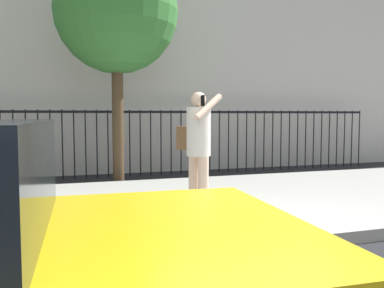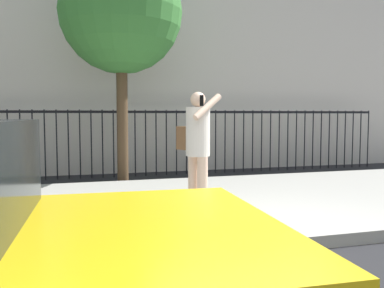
% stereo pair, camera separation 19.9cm
% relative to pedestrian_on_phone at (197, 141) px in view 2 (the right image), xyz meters
% --- Properties ---
extents(ground_plane, '(60.00, 60.00, 0.00)m').
position_rel_pedestrian_on_phone_xyz_m(ground_plane, '(0.37, -1.67, -1.11)').
color(ground_plane, black).
extents(sidewalk, '(28.00, 4.40, 0.15)m').
position_rel_pedestrian_on_phone_xyz_m(sidewalk, '(0.37, 0.53, -1.03)').
color(sidewalk, '#9E9B93').
rests_on(sidewalk, ground).
extents(iron_fence, '(12.03, 0.04, 1.60)m').
position_rel_pedestrian_on_phone_xyz_m(iron_fence, '(0.37, 4.23, -0.09)').
color(iron_fence, black).
rests_on(iron_fence, ground).
extents(pedestrian_on_phone, '(0.55, 0.72, 1.65)m').
position_rel_pedestrian_on_phone_xyz_m(pedestrian_on_phone, '(0.00, 0.00, 0.00)').
color(pedestrian_on_phone, beige).
rests_on(pedestrian_on_phone, sidewalk).
extents(street_tree_mid, '(2.54, 2.54, 4.87)m').
position_rel_pedestrian_on_phone_xyz_m(street_tree_mid, '(-0.69, 3.17, 2.48)').
color(street_tree_mid, '#4C3823').
rests_on(street_tree_mid, ground).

